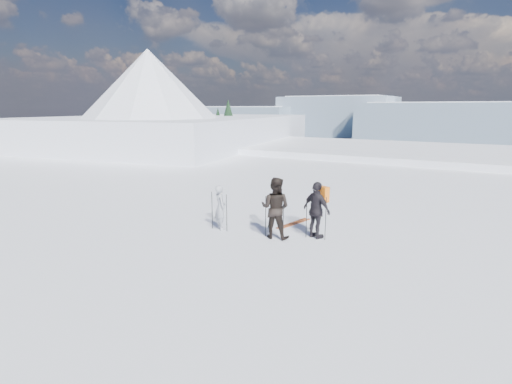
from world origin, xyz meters
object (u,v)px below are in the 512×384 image
Objects in this scene: skier_pack at (317,210)px; skis_loose at (293,223)px; skier_grey at (220,207)px; skier_dark at (275,208)px.

skis_loose is at bearing -18.15° from skier_pack.
skier_pack is 1.88m from skis_loose.
skis_loose is (1.86, 1.84, -0.75)m from skier_grey.
skier_grey is 2.02m from skier_dark.
skis_loose is (-0.14, 1.68, -0.96)m from skier_dark.
skier_grey is 0.91× the size of skis_loose.
skis_loose is (-1.28, 1.05, -0.89)m from skier_pack.
skier_dark is 1.94m from skis_loose.
skier_dark is (2.00, 0.16, 0.21)m from skier_grey.
skier_pack is at bearing -128.61° from skier_grey.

